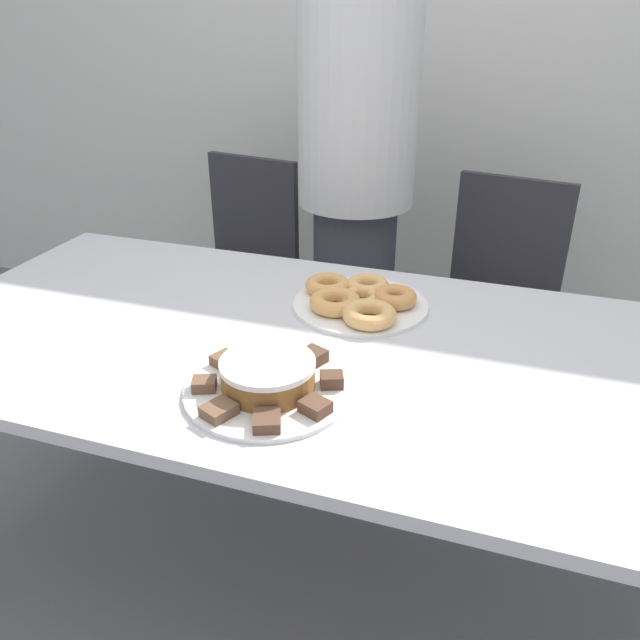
{
  "coord_description": "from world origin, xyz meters",
  "views": [
    {
      "loc": [
        0.39,
        -1.16,
        1.43
      ],
      "look_at": [
        0.0,
        -0.01,
        0.81
      ],
      "focal_mm": 35.0,
      "sensor_mm": 36.0,
      "label": 1
    }
  ],
  "objects_px": {
    "office_chair_right": "(490,318)",
    "plate_donuts": "(360,305)",
    "plate_cake": "(269,389)",
    "person_standing": "(356,189)",
    "office_chair_left": "(237,283)",
    "frosted_cake": "(268,374)"
  },
  "relations": [
    {
      "from": "office_chair_right",
      "to": "plate_donuts",
      "type": "relative_size",
      "value": 2.65
    },
    {
      "from": "plate_cake",
      "to": "plate_donuts",
      "type": "height_order",
      "value": "same"
    },
    {
      "from": "person_standing",
      "to": "plate_donuts",
      "type": "height_order",
      "value": "person_standing"
    },
    {
      "from": "office_chair_left",
      "to": "plate_donuts",
      "type": "height_order",
      "value": "office_chair_left"
    },
    {
      "from": "plate_cake",
      "to": "plate_donuts",
      "type": "xyz_separation_m",
      "value": [
        0.07,
        0.43,
        0.0
      ]
    },
    {
      "from": "office_chair_right",
      "to": "frosted_cake",
      "type": "xyz_separation_m",
      "value": [
        -0.37,
        -1.12,
        0.36
      ]
    },
    {
      "from": "person_standing",
      "to": "office_chair_right",
      "type": "distance_m",
      "value": 0.66
    },
    {
      "from": "office_chair_left",
      "to": "plate_cake",
      "type": "distance_m",
      "value": 1.32
    },
    {
      "from": "office_chair_left",
      "to": "office_chair_right",
      "type": "relative_size",
      "value": 1.0
    },
    {
      "from": "office_chair_right",
      "to": "plate_cake",
      "type": "xyz_separation_m",
      "value": [
        -0.37,
        -1.12,
        0.32
      ]
    },
    {
      "from": "plate_donuts",
      "to": "office_chair_right",
      "type": "bearing_deg",
      "value": 66.46
    },
    {
      "from": "office_chair_right",
      "to": "person_standing",
      "type": "bearing_deg",
      "value": -169.7
    },
    {
      "from": "office_chair_left",
      "to": "plate_donuts",
      "type": "bearing_deg",
      "value": -34.8
    },
    {
      "from": "plate_cake",
      "to": "person_standing",
      "type": "bearing_deg",
      "value": 96.96
    },
    {
      "from": "office_chair_right",
      "to": "plate_cake",
      "type": "height_order",
      "value": "office_chair_right"
    },
    {
      "from": "person_standing",
      "to": "plate_donuts",
      "type": "distance_m",
      "value": 0.73
    },
    {
      "from": "office_chair_right",
      "to": "plate_cake",
      "type": "bearing_deg",
      "value": -97.84
    },
    {
      "from": "office_chair_right",
      "to": "plate_donuts",
      "type": "bearing_deg",
      "value": -103.09
    },
    {
      "from": "person_standing",
      "to": "plate_cake",
      "type": "relative_size",
      "value": 4.9
    },
    {
      "from": "plate_donuts",
      "to": "person_standing",
      "type": "bearing_deg",
      "value": 106.67
    },
    {
      "from": "person_standing",
      "to": "office_chair_left",
      "type": "relative_size",
      "value": 1.81
    },
    {
      "from": "office_chair_left",
      "to": "office_chair_right",
      "type": "height_order",
      "value": "same"
    }
  ]
}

